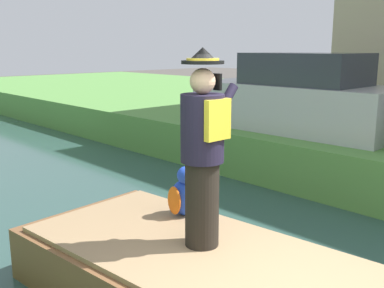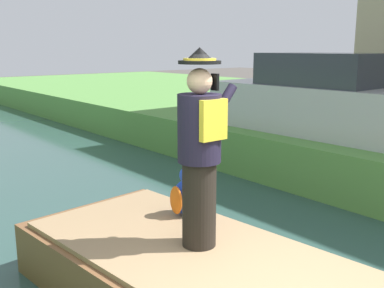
% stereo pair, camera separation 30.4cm
% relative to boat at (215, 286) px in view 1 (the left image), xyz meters
% --- Properties ---
extents(boat, '(2.17, 4.34, 0.61)m').
position_rel_boat_xyz_m(boat, '(0.00, 0.00, 0.00)').
color(boat, brown).
rests_on(boat, canal_water).
extents(person_pirate, '(0.61, 0.42, 1.85)m').
position_rel_boat_xyz_m(person_pirate, '(0.08, 0.24, 1.23)').
color(person_pirate, black).
rests_on(person_pirate, boat).
extents(parrot_plush, '(0.36, 0.35, 0.57)m').
position_rel_boat_xyz_m(parrot_plush, '(0.48, 0.94, 0.55)').
color(parrot_plush, blue).
rests_on(parrot_plush, boat).
extents(parked_car_silver, '(1.82, 4.05, 1.50)m').
position_rel_boat_xyz_m(parked_car_silver, '(4.85, 2.42, 1.18)').
color(parked_car_silver, '#B7B7BC').
rests_on(parked_car_silver, grass_bank_far).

